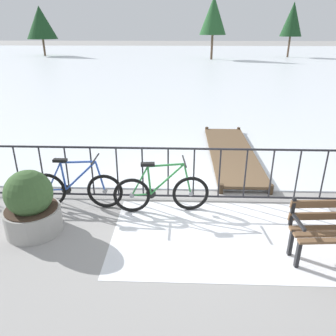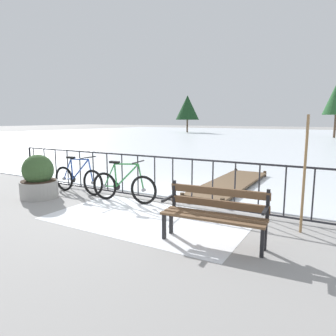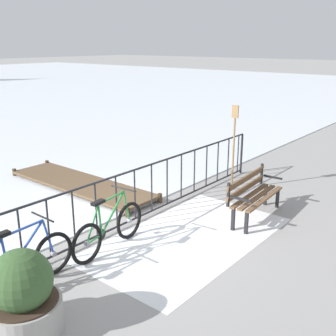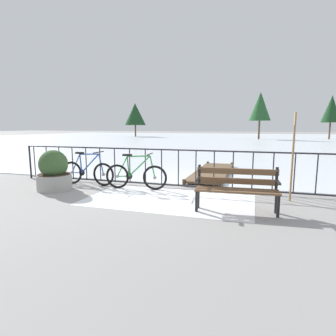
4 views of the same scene
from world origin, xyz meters
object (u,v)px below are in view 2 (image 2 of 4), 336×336
Objects in this scene: bicycle_near_railing at (78,179)px; planter_with_shrub at (39,179)px; park_bench at (215,210)px; bicycle_second at (123,186)px; oar_upright at (305,166)px.

bicycle_near_railing is 1.61× the size of planter_with_shrub.
park_bench is at bearing -16.57° from bicycle_near_railing.
planter_with_shrub is (-2.03, -0.72, 0.11)m from bicycle_second.
park_bench is (2.70, -1.17, 0.14)m from bicycle_second.
planter_with_shrub reaches higher than bicycle_second.
bicycle_near_railing is at bearing 178.44° from oar_upright.
bicycle_second is at bearing 19.62° from planter_with_shrub.
planter_with_shrub is at bearing -173.46° from oar_upright.
planter_with_shrub is (-0.47, -0.82, 0.11)m from bicycle_near_railing.
planter_with_shrub is at bearing -120.04° from bicycle_near_railing.
oar_upright is (3.83, -0.05, 0.77)m from bicycle_second.
oar_upright is (1.12, 1.12, 0.63)m from park_bench.
bicycle_near_railing is 0.95m from planter_with_shrub.
bicycle_near_railing is 1.05× the size of park_bench.
park_bench is 1.53× the size of planter_with_shrub.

